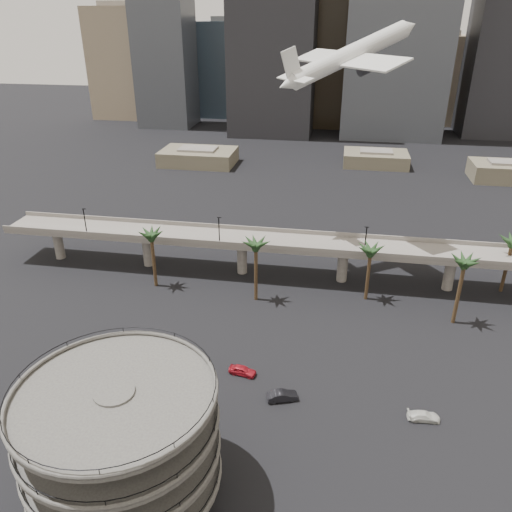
% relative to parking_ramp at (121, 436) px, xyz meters
% --- Properties ---
extents(ground, '(700.00, 700.00, 0.00)m').
position_rel_parking_ramp_xyz_m(ground, '(13.00, 4.00, -9.84)').
color(ground, black).
rests_on(ground, ground).
extents(parking_ramp, '(22.20, 22.20, 17.35)m').
position_rel_parking_ramp_xyz_m(parking_ramp, '(0.00, 0.00, 0.00)').
color(parking_ramp, '#464441').
rests_on(parking_ramp, ground).
extents(overpass, '(130.00, 9.30, 14.70)m').
position_rel_parking_ramp_xyz_m(overpass, '(13.00, 59.00, -2.50)').
color(overpass, slate).
rests_on(overpass, ground).
extents(palm_trees, '(76.40, 18.40, 14.00)m').
position_rel_parking_ramp_xyz_m(palm_trees, '(24.58, 51.18, 1.46)').
color(palm_trees, '#4E3A21').
rests_on(palm_trees, ground).
extents(low_buildings, '(135.00, 27.50, 6.80)m').
position_rel_parking_ramp_xyz_m(low_buildings, '(19.89, 146.30, -6.97)').
color(low_buildings, '#625B48').
rests_on(low_buildings, ground).
extents(skyline, '(269.00, 86.00, 124.04)m').
position_rel_parking_ramp_xyz_m(skyline, '(28.11, 221.08, 35.53)').
color(skyline, '#807158').
rests_on(skyline, ground).
extents(airborne_jet, '(28.97, 27.71, 14.15)m').
position_rel_parking_ramp_xyz_m(airborne_jet, '(22.18, 71.28, 34.89)').
color(airborne_jet, silver).
rests_on(airborne_jet, ground).
extents(car_a, '(4.69, 2.53, 1.51)m').
position_rel_parking_ramp_xyz_m(car_a, '(8.86, 24.52, -9.08)').
color(car_a, red).
rests_on(car_a, ground).
extents(car_b, '(5.00, 3.10, 1.55)m').
position_rel_parking_ramp_xyz_m(car_b, '(15.93, 19.72, -9.06)').
color(car_b, black).
rests_on(car_b, ground).
extents(car_c, '(4.73, 2.24, 1.33)m').
position_rel_parking_ramp_xyz_m(car_c, '(36.31, 19.10, -9.17)').
color(car_c, silver).
rests_on(car_c, ground).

